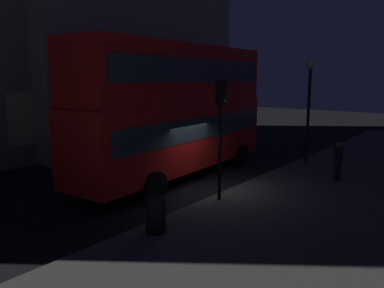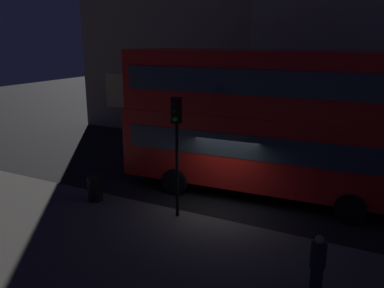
{
  "view_description": "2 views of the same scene",
  "coord_description": "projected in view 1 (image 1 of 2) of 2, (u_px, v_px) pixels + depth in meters",
  "views": [
    {
      "loc": [
        -11.72,
        -8.5,
        4.37
      ],
      "look_at": [
        -0.12,
        0.64,
        1.8
      ],
      "focal_mm": 35.61,
      "sensor_mm": 36.0,
      "label": 1
    },
    {
      "loc": [
        5.45,
        -12.53,
        6.22
      ],
      "look_at": [
        -1.18,
        0.3,
        2.34
      ],
      "focal_mm": 37.52,
      "sensor_mm": 36.0,
      "label": 2
    }
  ],
  "objects": [
    {
      "name": "traffic_light_far_side",
      "position": [
        229.0,
        103.0,
        25.42
      ],
      "size": [
        0.34,
        0.37,
        3.79
      ],
      "rotation": [
        0.0,
        0.0,
        3.08
      ],
      "color": "black",
      "rests_on": "ground"
    },
    {
      "name": "litter_bin",
      "position": [
        156.0,
        215.0,
        10.56
      ],
      "size": [
        0.56,
        0.56,
        0.97
      ],
      "primitive_type": "cylinder",
      "color": "black",
      "rests_on": "sidewalk_slab"
    },
    {
      "name": "sidewalk_slab",
      "position": [
        345.0,
        219.0,
        11.76
      ],
      "size": [
        44.0,
        9.0,
        0.12
      ],
      "primitive_type": "cube",
      "color": "#4C4944",
      "rests_on": "ground"
    },
    {
      "name": "pedestrian",
      "position": [
        338.0,
        161.0,
        15.87
      ],
      "size": [
        0.37,
        0.37,
        1.64
      ],
      "rotation": [
        0.0,
        0.0,
        1.44
      ],
      "color": "black",
      "rests_on": "sidewalk_slab"
    },
    {
      "name": "double_decker_bus",
      "position": [
        177.0,
        106.0,
        16.33
      ],
      "size": [
        11.05,
        3.26,
        5.73
      ],
      "rotation": [
        0.0,
        0.0,
        0.06
      ],
      "color": "red",
      "rests_on": "ground"
    },
    {
      "name": "traffic_light_near_kerb",
      "position": [
        221.0,
        115.0,
        12.96
      ],
      "size": [
        0.38,
        0.39,
        4.18
      ],
      "rotation": [
        0.0,
        0.0,
        0.28
      ],
      "color": "black",
      "rests_on": "sidewalk_slab"
    },
    {
      "name": "building_plain_facade",
      "position": [
        114.0,
        12.0,
        25.65
      ],
      "size": [
        15.62,
        8.61,
        17.49
      ],
      "color": "tan",
      "rests_on": "ground"
    },
    {
      "name": "street_lamp",
      "position": [
        310.0,
        85.0,
        18.48
      ],
      "size": [
        0.52,
        0.52,
        5.2
      ],
      "color": "black",
      "rests_on": "sidewalk_slab"
    },
    {
      "name": "ground_plane",
      "position": [
        207.0,
        190.0,
        15.0
      ],
      "size": [
        80.0,
        80.0,
        0.0
      ],
      "primitive_type": "plane",
      "color": "black"
    }
  ]
}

